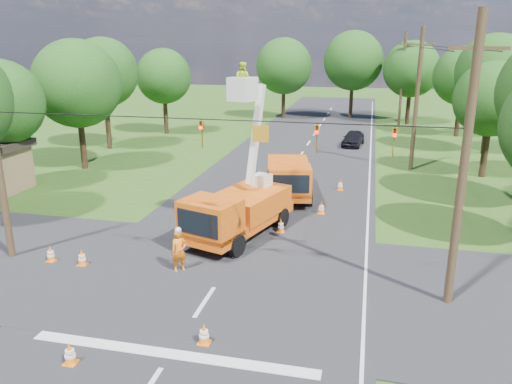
% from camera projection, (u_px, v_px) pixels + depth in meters
% --- Properties ---
extents(ground, '(140.00, 140.00, 0.00)m').
position_uv_depth(ground, '(292.00, 169.00, 36.56)').
color(ground, '#315519').
rests_on(ground, ground).
extents(road_main, '(12.00, 100.00, 0.06)m').
position_uv_depth(road_main, '(292.00, 169.00, 36.56)').
color(road_main, black).
rests_on(road_main, ground).
extents(road_cross, '(56.00, 10.00, 0.07)m').
position_uv_depth(road_cross, '(221.00, 278.00, 19.76)').
color(road_cross, black).
rests_on(road_cross, ground).
extents(stop_bar, '(9.00, 0.45, 0.02)m').
position_uv_depth(stop_bar, '(171.00, 355.00, 14.91)').
color(stop_bar, silver).
rests_on(stop_bar, ground).
extents(edge_line, '(0.12, 90.00, 0.02)m').
position_uv_depth(edge_line, '(370.00, 174.00, 35.36)').
color(edge_line, silver).
rests_on(edge_line, ground).
extents(bucket_truck, '(4.30, 6.99, 8.14)m').
position_uv_depth(bucket_truck, '(238.00, 204.00, 23.41)').
color(bucket_truck, orange).
rests_on(bucket_truck, ground).
extents(second_truck, '(3.54, 6.67, 2.37)m').
position_uv_depth(second_truck, '(289.00, 177.00, 29.77)').
color(second_truck, orange).
rests_on(second_truck, ground).
extents(ground_worker, '(0.76, 0.72, 1.76)m').
position_uv_depth(ground_worker, '(179.00, 251.00, 20.16)').
color(ground_worker, orange).
rests_on(ground_worker, ground).
extents(distant_car, '(2.11, 4.17, 1.36)m').
position_uv_depth(distant_car, '(353.00, 138.00, 44.67)').
color(distant_car, black).
rests_on(distant_car, ground).
extents(traffic_cone_0, '(0.38, 0.38, 0.71)m').
position_uv_depth(traffic_cone_0, '(70.00, 354.00, 14.39)').
color(traffic_cone_0, orange).
rests_on(traffic_cone_0, ground).
extents(traffic_cone_1, '(0.38, 0.38, 0.71)m').
position_uv_depth(traffic_cone_1, '(204.00, 334.00, 15.36)').
color(traffic_cone_1, orange).
rests_on(traffic_cone_1, ground).
extents(traffic_cone_2, '(0.38, 0.38, 0.71)m').
position_uv_depth(traffic_cone_2, '(281.00, 226.00, 24.40)').
color(traffic_cone_2, orange).
rests_on(traffic_cone_2, ground).
extents(traffic_cone_3, '(0.38, 0.38, 0.71)m').
position_uv_depth(traffic_cone_3, '(321.00, 208.00, 27.01)').
color(traffic_cone_3, orange).
rests_on(traffic_cone_3, ground).
extents(traffic_cone_4, '(0.38, 0.38, 0.71)m').
position_uv_depth(traffic_cone_4, '(82.00, 258.00, 20.79)').
color(traffic_cone_4, orange).
rests_on(traffic_cone_4, ground).
extents(traffic_cone_5, '(0.38, 0.38, 0.71)m').
position_uv_depth(traffic_cone_5, '(51.00, 254.00, 21.14)').
color(traffic_cone_5, orange).
rests_on(traffic_cone_5, ground).
extents(traffic_cone_7, '(0.38, 0.38, 0.71)m').
position_uv_depth(traffic_cone_7, '(340.00, 185.00, 31.34)').
color(traffic_cone_7, orange).
rests_on(traffic_cone_7, ground).
extents(traffic_cone_8, '(0.38, 0.38, 0.71)m').
position_uv_depth(traffic_cone_8, '(309.00, 195.00, 29.26)').
color(traffic_cone_8, orange).
rests_on(traffic_cone_8, ground).
extents(pole_right_near, '(1.80, 0.30, 10.00)m').
position_uv_depth(pole_right_near, '(464.00, 164.00, 16.47)').
color(pole_right_near, '#4C3823').
rests_on(pole_right_near, ground).
extents(pole_right_mid, '(1.80, 0.30, 10.00)m').
position_uv_depth(pole_right_mid, '(417.00, 99.00, 35.13)').
color(pole_right_mid, '#4C3823').
rests_on(pole_right_mid, ground).
extents(pole_right_far, '(1.80, 0.30, 10.00)m').
position_uv_depth(pole_right_far, '(402.00, 79.00, 53.80)').
color(pole_right_far, '#4C3823').
rests_on(pole_right_far, ground).
extents(signal_span, '(18.00, 0.29, 1.07)m').
position_uv_depth(signal_span, '(278.00, 134.00, 17.58)').
color(signal_span, black).
rests_on(signal_span, ground).
extents(tree_left_c, '(5.20, 5.20, 8.06)m').
position_uv_depth(tree_left_c, '(0.00, 103.00, 30.11)').
color(tree_left_c, '#382616').
rests_on(tree_left_c, ground).
extents(tree_left_d, '(6.20, 6.20, 9.24)m').
position_uv_depth(tree_left_d, '(77.00, 84.00, 35.19)').
color(tree_left_d, '#382616').
rests_on(tree_left_d, ground).
extents(tree_left_e, '(5.80, 5.80, 9.41)m').
position_uv_depth(tree_left_e, '(103.00, 73.00, 42.00)').
color(tree_left_e, '#382616').
rests_on(tree_left_e, ground).
extents(tree_left_f, '(5.40, 5.40, 8.40)m').
position_uv_depth(tree_left_f, '(164.00, 76.00, 49.27)').
color(tree_left_f, '#382616').
rests_on(tree_left_f, ground).
extents(tree_right_c, '(5.00, 5.00, 7.83)m').
position_uv_depth(tree_right_c, '(492.00, 99.00, 33.14)').
color(tree_right_c, '#382616').
rests_on(tree_right_c, ground).
extents(tree_right_d, '(6.00, 6.00, 9.70)m').
position_uv_depth(tree_right_d, '(494.00, 72.00, 39.87)').
color(tree_right_d, '#382616').
rests_on(tree_right_d, ground).
extents(tree_right_e, '(5.60, 5.60, 8.63)m').
position_uv_depth(tree_right_e, '(463.00, 76.00, 47.79)').
color(tree_right_e, '#382616').
rests_on(tree_right_e, ground).
extents(tree_far_a, '(6.60, 6.60, 9.50)m').
position_uv_depth(tree_far_a, '(284.00, 66.00, 59.16)').
color(tree_far_a, '#382616').
rests_on(tree_far_a, ground).
extents(tree_far_b, '(7.00, 7.00, 10.32)m').
position_uv_depth(tree_far_b, '(353.00, 61.00, 59.14)').
color(tree_far_b, '#382616').
rests_on(tree_far_b, ground).
extents(tree_far_c, '(6.20, 6.20, 9.18)m').
position_uv_depth(tree_far_c, '(411.00, 69.00, 55.17)').
color(tree_far_c, '#382616').
rests_on(tree_far_c, ground).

